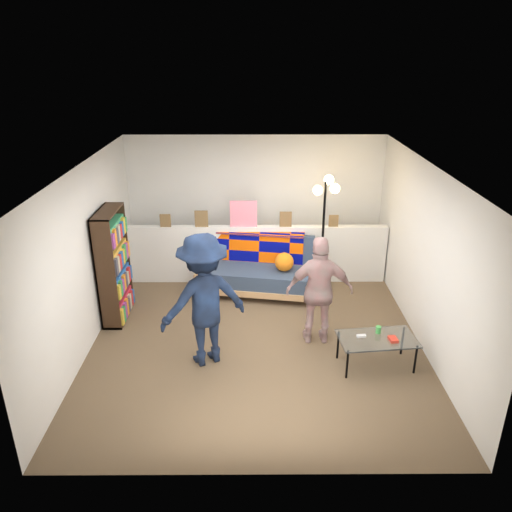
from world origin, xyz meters
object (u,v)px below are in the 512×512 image
(bookshelf, at_px, (114,269))
(floor_lamp, at_px, (325,211))
(futon_sofa, at_px, (258,269))
(coffee_table, at_px, (378,340))
(person_left, at_px, (204,300))
(person_right, at_px, (320,291))

(bookshelf, bearing_deg, floor_lamp, 15.82)
(futon_sofa, relative_size, bookshelf, 1.22)
(futon_sofa, distance_m, coffee_table, 2.61)
(futon_sofa, bearing_deg, coffee_table, -55.41)
(futon_sofa, distance_m, person_left, 2.17)
(person_left, relative_size, person_right, 1.14)
(coffee_table, xyz_separation_m, person_right, (-0.68, 0.60, 0.39))
(futon_sofa, distance_m, person_right, 1.78)
(coffee_table, relative_size, person_left, 0.58)
(person_right, bearing_deg, coffee_table, 138.37)
(coffee_table, distance_m, floor_lamp, 2.45)
(floor_lamp, height_order, person_right, floor_lamp)
(coffee_table, distance_m, person_left, 2.24)
(coffee_table, height_order, person_right, person_right)
(coffee_table, relative_size, floor_lamp, 0.53)
(coffee_table, bearing_deg, bookshelf, 160.26)
(coffee_table, bearing_deg, floor_lamp, 100.83)
(futon_sofa, distance_m, bookshelf, 2.32)
(futon_sofa, bearing_deg, person_right, -62.58)
(bookshelf, distance_m, person_right, 3.01)
(bookshelf, relative_size, person_right, 1.09)
(coffee_table, bearing_deg, person_left, 176.18)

